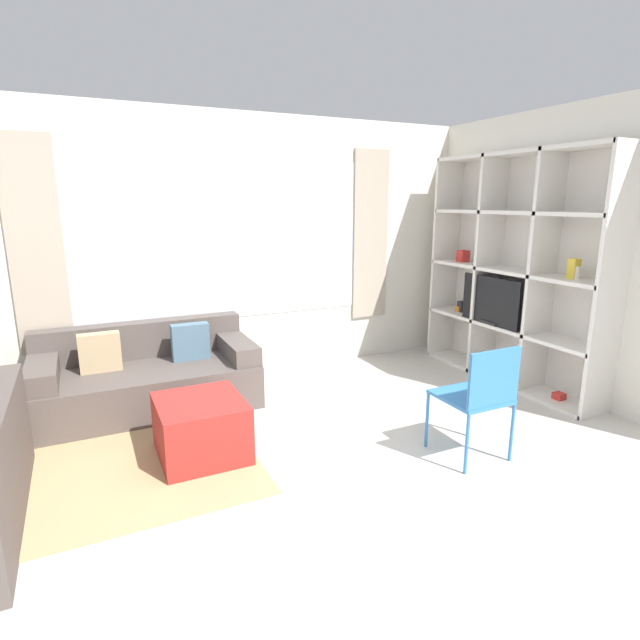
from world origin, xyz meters
name	(u,v)px	position (x,y,z in m)	size (l,w,h in m)	color
ground_plane	(368,526)	(0.00, 0.00, 0.00)	(16.00, 16.00, 0.00)	beige
wall_back	(226,249)	(0.00, 2.86, 1.36)	(6.72, 0.11, 2.70)	silver
wall_right	(537,251)	(2.80, 1.41, 1.35)	(0.07, 4.03, 2.70)	silver
area_rug	(99,464)	(-1.38, 1.42, 0.01)	(2.09, 1.80, 0.01)	tan
shelving_unit	(516,272)	(2.60, 1.49, 1.14)	(0.39, 2.12, 2.30)	silver
couch_main	(148,378)	(-0.91, 2.37, 0.28)	(1.88, 0.90, 0.73)	#564C47
ottoman	(201,428)	(-0.68, 1.24, 0.22)	(0.61, 0.66, 0.43)	#A82823
folding_chair	(480,392)	(1.11, 0.33, 0.52)	(0.44, 0.46, 0.86)	#3375B7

